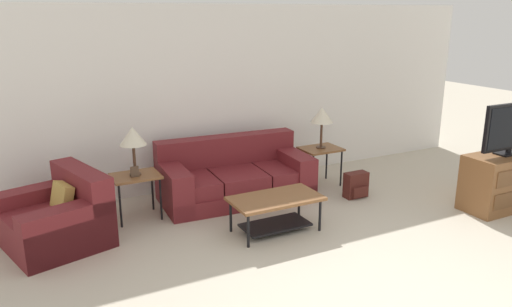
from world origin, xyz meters
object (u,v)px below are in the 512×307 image
Objects in this scene: armchair at (58,219)px; tv_console at (504,181)px; television at (512,127)px; table_lamp_left at (133,137)px; coffee_table at (276,206)px; side_table_right at (321,152)px; side_table_left at (136,180)px; table_lamp_right at (322,116)px; backpack at (356,185)px; couch at (234,178)px.

tv_console is at bearing -16.46° from armchair.
table_lamp_left is at bearing 157.02° from television.
side_table_right reaches higher than coffee_table.
table_lamp_left is at bearing 116.57° from side_table_left.
coffee_table is 1.76× the size of table_lamp_right.
coffee_table is at bearing -20.35° from armchair.
coffee_table is at bearing 166.61° from television.
table_lamp_right is at bearing 80.54° from side_table_right.
side_table_left is at bearing 16.20° from armchair.
coffee_table is at bearing -40.19° from side_table_left.
side_table_right is at bearing 102.98° from backpack.
couch is 3.59× the size of side_table_left.
armchair is 3.71m from side_table_right.
table_lamp_right is at bearing 0.00° from table_lamp_left.
couch is 5.82× the size of backpack.
couch is 3.43× the size of table_lamp_left.
couch reaches higher than armchair.
armchair is 3.71× the size of backpack.
tv_console is (1.62, -1.85, -0.68)m from table_lamp_right.
couch is at bearing 176.70° from table_lamp_right.
coffee_table is (2.29, -0.85, 0.03)m from armchair.
tv_console is 1.17× the size of television.
side_table_right reaches higher than backpack.
backpack is (0.15, -0.66, -0.34)m from side_table_right.
coffee_table is 1.84× the size of side_table_left.
side_table_left is at bearing 167.05° from backpack.
armchair is 1.15× the size of tv_console.
couch is 1.21m from coffee_table.
armchair is 5.60m from television.
coffee_table is 0.93× the size of tv_console.
tv_console is at bearing -38.83° from backpack.
side_table_right is 0.76m from backpack.
table_lamp_right is (3.69, 0.28, 0.76)m from armchair.
coffee_table is (-0.03, -1.21, 0.02)m from couch.
tv_console reaches higher than coffee_table.
backpack is (3.84, -0.39, -0.11)m from armchair.
tv_console is (4.36, -1.85, -0.68)m from table_lamp_left.
side_table_left is (-1.37, -0.08, 0.22)m from couch.
television is (4.36, -1.85, 0.58)m from side_table_left.
side_table_right is 0.50× the size of tv_console.
armchair is 1.02m from side_table_left.
side_table_left is 1.00× the size of side_table_right.
table_lamp_left is (-2.73, 0.00, 0.54)m from side_table_right.
side_table_right is at bearing 4.31° from armchair.
tv_console reaches higher than side_table_right.
backpack is (1.52, -0.74, -0.12)m from couch.
couch is 1.39m from side_table_left.
table_lamp_right is at bearing 102.98° from backpack.
coffee_table is at bearing -141.06° from table_lamp_right.
couch is at bearing 88.42° from coffee_table.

